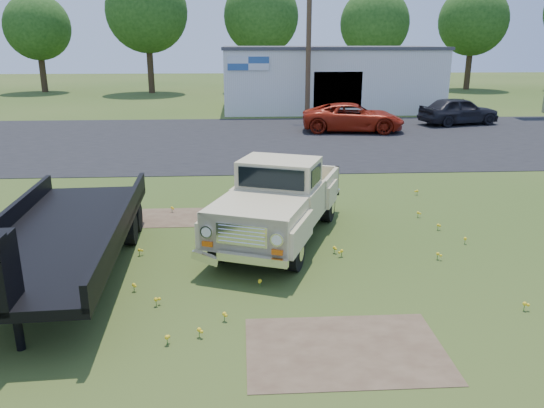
{
  "coord_description": "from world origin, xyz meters",
  "views": [
    {
      "loc": [
        -0.03,
        -9.95,
        4.48
      ],
      "look_at": [
        0.62,
        1.0,
        1.1
      ],
      "focal_mm": 35.0,
      "sensor_mm": 36.0,
      "label": 1
    }
  ],
  "objects_px": {
    "vintage_pickup_truck": "(279,200)",
    "flatbed_trailer": "(62,228)",
    "dark_sedan": "(459,111)",
    "red_pickup": "(353,118)"
  },
  "relations": [
    {
      "from": "dark_sedan",
      "to": "flatbed_trailer",
      "type": "bearing_deg",
      "value": 126.84
    },
    {
      "from": "vintage_pickup_truck",
      "to": "flatbed_trailer",
      "type": "bearing_deg",
      "value": -137.5
    },
    {
      "from": "vintage_pickup_truck",
      "to": "dark_sedan",
      "type": "xyz_separation_m",
      "value": [
        11.28,
        17.31,
        -0.21
      ]
    },
    {
      "from": "flatbed_trailer",
      "to": "red_pickup",
      "type": "relative_size",
      "value": 1.4
    },
    {
      "from": "vintage_pickup_truck",
      "to": "flatbed_trailer",
      "type": "distance_m",
      "value": 4.72
    },
    {
      "from": "flatbed_trailer",
      "to": "dark_sedan",
      "type": "bearing_deg",
      "value": 47.64
    },
    {
      "from": "red_pickup",
      "to": "dark_sedan",
      "type": "bearing_deg",
      "value": -65.32
    },
    {
      "from": "red_pickup",
      "to": "dark_sedan",
      "type": "height_order",
      "value": "dark_sedan"
    },
    {
      "from": "vintage_pickup_truck",
      "to": "flatbed_trailer",
      "type": "relative_size",
      "value": 0.73
    },
    {
      "from": "vintage_pickup_truck",
      "to": "dark_sedan",
      "type": "distance_m",
      "value": 20.67
    }
  ]
}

